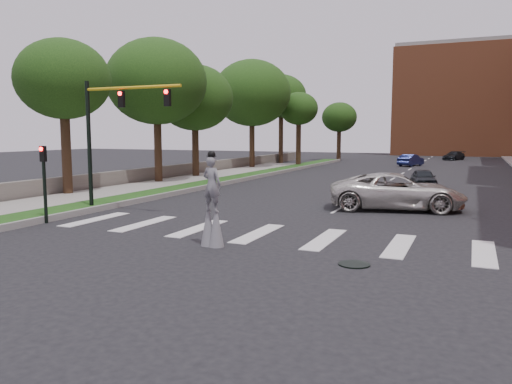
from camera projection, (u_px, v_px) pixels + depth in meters
name	position (u px, v px, depth m)	size (l,w,h in m)	color
ground_plane	(281.00, 242.00, 17.26)	(160.00, 160.00, 0.00)	black
grass_median	(235.00, 178.00, 40.01)	(2.00, 60.00, 0.25)	#194213
median_curb	(247.00, 179.00, 39.59)	(0.20, 60.00, 0.28)	gray
sidewalk_left	(125.00, 190.00, 32.10)	(4.00, 60.00, 0.18)	gray
stone_wall	(189.00, 170.00, 43.96)	(0.50, 56.00, 1.10)	#5F5952
manhole	(354.00, 264.00, 14.24)	(0.90, 0.90, 0.04)	black
building_backdrop	(476.00, 102.00, 84.84)	(26.00, 14.00, 18.00)	#9D5431
traffic_signal	(109.00, 124.00, 23.38)	(5.30, 0.23, 6.20)	black
secondary_signal	(44.00, 177.00, 20.65)	(0.25, 0.21, 3.23)	black
stilt_performer	(212.00, 208.00, 16.48)	(0.84, 0.56, 3.18)	black
suv_crossing	(397.00, 191.00, 24.48)	(2.99, 6.48, 1.80)	beige
car_near	(423.00, 178.00, 34.89)	(1.48, 3.67, 1.25)	black
car_mid	(411.00, 160.00, 56.85)	(1.43, 4.10, 1.35)	#151B4B
car_far	(454.00, 156.00, 69.55)	(1.71, 4.20, 1.22)	black
tree_1	(63.00, 80.00, 29.04)	(5.48, 5.48, 9.20)	black
tree_2	(156.00, 82.00, 36.44)	(7.37, 7.37, 10.63)	black
tree_3	(195.00, 98.00, 41.35)	(6.40, 6.40, 9.39)	black
tree_4	(252.00, 93.00, 52.13)	(8.15, 8.15, 11.37)	black
tree_5	(281.00, 96.00, 62.07)	(6.28, 6.28, 11.00)	black
tree_6	(299.00, 109.00, 55.46)	(4.29, 4.29, 8.29)	black
tree_7	(339.00, 118.00, 67.84)	(4.74, 4.74, 7.92)	black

